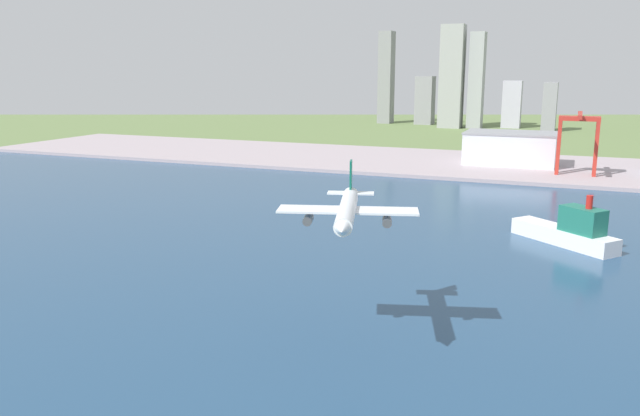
# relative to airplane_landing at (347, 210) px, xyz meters

# --- Properties ---
(ground_plane) EXTENTS (2400.00, 2400.00, 0.00)m
(ground_plane) POSITION_rel_airplane_landing_xyz_m (-2.35, 135.09, -35.30)
(ground_plane) COLOR #637A46
(water_bay) EXTENTS (840.00, 360.00, 0.15)m
(water_bay) POSITION_rel_airplane_landing_xyz_m (-2.35, 75.09, -35.22)
(water_bay) COLOR navy
(water_bay) RESTS_ON ground
(industrial_pier) EXTENTS (840.00, 140.00, 2.50)m
(industrial_pier) POSITION_rel_airplane_landing_xyz_m (-2.35, 325.09, -34.05)
(industrial_pier) COLOR #A6989D
(industrial_pier) RESTS_ON ground
(airplane_landing) EXTENTS (35.93, 42.33, 13.90)m
(airplane_landing) POSITION_rel_airplane_landing_xyz_m (0.00, 0.00, 0.00)
(airplane_landing) COLOR white
(ferry_boat) EXTENTS (42.38, 37.34, 21.81)m
(ferry_boat) POSITION_rel_airplane_landing_xyz_m (51.28, 121.34, -29.14)
(ferry_boat) COLOR white
(ferry_boat) RESTS_ON water_bay
(port_crane_red) EXTENTS (24.88, 44.66, 40.39)m
(port_crane_red) POSITION_rel_airplane_landing_xyz_m (52.02, 293.14, -3.60)
(port_crane_red) COLOR #B72D23
(port_crane_red) RESTS_ON industrial_pier
(warehouse_main) EXTENTS (63.64, 41.09, 23.13)m
(warehouse_main) POSITION_rel_airplane_landing_xyz_m (7.53, 328.63, -21.21)
(warehouse_main) COLOR silver
(warehouse_main) RESTS_ON industrial_pier
(distant_skyline) EXTENTS (222.45, 65.40, 121.89)m
(distant_skyline) POSITION_rel_airplane_landing_xyz_m (-93.93, 652.46, 14.44)
(distant_skyline) COLOR gray
(distant_skyline) RESTS_ON ground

